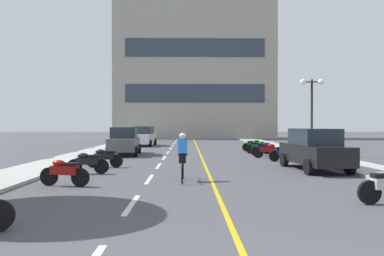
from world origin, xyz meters
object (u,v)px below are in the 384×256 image
(motorcycle_5, at_px, (284,153))
(motorcycle_8, at_px, (259,147))
(street_lamp_mid, at_px, (312,99))
(parked_car_mid, at_px, (124,141))
(motorcycle_2, at_px, (64,172))
(motorcycle_4, at_px, (104,157))
(motorcycle_9, at_px, (254,145))
(parked_car_far, at_px, (144,136))
(motorcycle_6, at_px, (268,150))
(parked_car_near, at_px, (314,149))
(motorcycle_7, at_px, (264,148))
(cyclist_rider, at_px, (183,156))
(motorcycle_3, at_px, (88,162))

(motorcycle_5, height_order, motorcycle_8, same)
(street_lamp_mid, distance_m, motorcycle_5, 4.82)
(parked_car_mid, xyz_separation_m, motorcycle_5, (9.38, -4.00, -0.44))
(street_lamp_mid, height_order, motorcycle_8, street_lamp_mid)
(motorcycle_2, xyz_separation_m, motorcycle_4, (0.13, 4.86, 0.00))
(motorcycle_9, bearing_deg, street_lamp_mid, -56.02)
(parked_car_far, relative_size, motorcycle_6, 2.58)
(parked_car_mid, distance_m, motorcycle_4, 6.62)
(motorcycle_6, bearing_deg, parked_car_near, -81.51)
(street_lamp_mid, xyz_separation_m, parked_car_mid, (-11.87, 1.30, -2.68))
(motorcycle_7, height_order, motorcycle_9, same)
(parked_car_near, distance_m, motorcycle_7, 6.92)
(parked_car_far, xyz_separation_m, motorcycle_9, (9.00, -6.56, -0.44))
(parked_car_mid, relative_size, motorcycle_5, 2.54)
(street_lamp_mid, height_order, cyclist_rider, street_lamp_mid)
(cyclist_rider, bearing_deg, motorcycle_6, 58.58)
(parked_car_mid, relative_size, motorcycle_8, 2.60)
(motorcycle_5, distance_m, motorcycle_7, 3.26)
(parked_car_far, bearing_deg, motorcycle_2, -89.80)
(motorcycle_3, relative_size, motorcycle_4, 1.00)
(street_lamp_mid, relative_size, motorcycle_4, 2.76)
(parked_car_near, height_order, motorcycle_6, parked_car_near)
(motorcycle_8, bearing_deg, motorcycle_5, -85.13)
(motorcycle_5, xyz_separation_m, motorcycle_7, (-0.38, 3.24, 0.00))
(street_lamp_mid, xyz_separation_m, motorcycle_3, (-11.77, -7.38, -3.13))
(street_lamp_mid, bearing_deg, parked_car_far, 137.76)
(street_lamp_mid, relative_size, cyclist_rider, 2.66)
(parked_car_mid, distance_m, motorcycle_5, 10.21)
(motorcycle_4, xyz_separation_m, motorcycle_9, (8.80, 9.45, 0.00))
(motorcycle_3, relative_size, motorcycle_6, 1.02)
(cyclist_rider, bearing_deg, parked_car_mid, 110.79)
(motorcycle_6, bearing_deg, street_lamp_mid, 19.34)
(motorcycle_4, bearing_deg, motorcycle_3, -94.76)
(parked_car_near, xyz_separation_m, parked_car_mid, (-9.68, 7.63, 0.00))
(parked_car_near, xyz_separation_m, parked_car_far, (-9.62, 17.05, 0.00))
(parked_car_mid, bearing_deg, parked_car_far, 89.58)
(street_lamp_mid, xyz_separation_m, motorcycle_2, (-11.73, -10.16, -3.13))
(parked_car_mid, xyz_separation_m, motorcycle_4, (0.27, -6.60, -0.44))
(motorcycle_3, relative_size, cyclist_rider, 0.96)
(motorcycle_4, distance_m, cyclist_rider, 5.33)
(parked_car_near, bearing_deg, motorcycle_6, 98.49)
(parked_car_mid, height_order, motorcycle_4, parked_car_mid)
(motorcycle_2, relative_size, motorcycle_9, 1.01)
(parked_car_near, relative_size, motorcycle_3, 2.53)
(parked_car_mid, xyz_separation_m, motorcycle_6, (8.90, -2.35, -0.44))
(street_lamp_mid, height_order, parked_car_far, street_lamp_mid)
(motorcycle_7, bearing_deg, motorcycle_8, 91.03)
(motorcycle_4, distance_m, motorcycle_6, 9.62)
(motorcycle_4, relative_size, cyclist_rider, 0.96)
(motorcycle_2, xyz_separation_m, motorcycle_7, (8.86, 10.70, 0.00))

